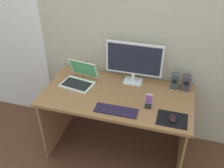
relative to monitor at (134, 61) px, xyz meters
name	(u,v)px	position (x,y,z in m)	size (l,w,h in m)	color
ground_plane	(116,147)	(-0.10, -0.25, -0.96)	(8.00, 8.00, 0.00)	#533221
wall_back	(129,25)	(-0.10, 0.15, 0.29)	(6.00, 0.04, 2.50)	#B9B19A
door_left	(10,35)	(-1.43, 0.12, 0.05)	(0.82, 0.02, 2.02)	white
desk	(117,107)	(-0.10, -0.25, -0.39)	(1.40, 0.71, 0.72)	olive
monitor	(134,61)	(0.00, 0.00, 0.00)	(0.55, 0.14, 0.42)	white
speaker_right	(186,83)	(0.51, 0.01, -0.16)	(0.07, 0.08, 0.15)	#393840
speaker_near_monitor	(175,81)	(0.40, 0.01, -0.16)	(0.07, 0.08, 0.15)	#364242
laptop	(79,79)	(-0.51, -0.16, -0.19)	(0.35, 0.33, 0.21)	white
keyboard_external	(116,110)	(-0.04, -0.49, -0.23)	(0.37, 0.13, 0.01)	#221932
mousepad	(172,119)	(0.43, -0.46, -0.23)	(0.25, 0.20, 0.00)	black
mouse	(173,118)	(0.43, -0.47, -0.21)	(0.06, 0.10, 0.04)	black
phone_in_dock	(149,102)	(0.21, -0.35, -0.19)	(0.06, 0.06, 0.14)	black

